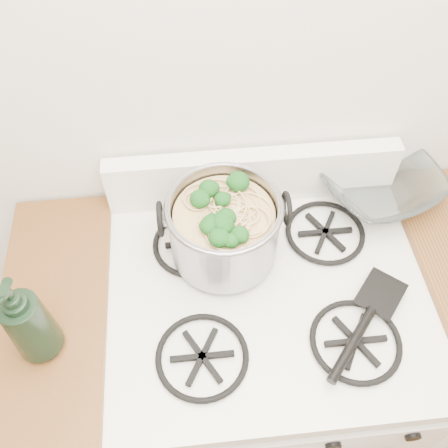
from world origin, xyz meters
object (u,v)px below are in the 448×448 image
Objects in this scene: stock_pot at (224,228)px; glass_bowl at (376,186)px; bottle at (26,319)px; spatula at (382,292)px; gas_range at (258,366)px.

stock_pot is 0.46m from glass_bowl.
glass_bowl is (0.42, 0.15, -0.07)m from stock_pot.
glass_bowl is 0.92m from bottle.
spatula is 0.32m from glass_bowl.
bottle is (-0.76, -0.05, 0.11)m from spatula.
glass_bowl reaches higher than spatula.
spatula is 0.77m from bottle.
stock_pot is at bearing -160.64° from glass_bowl.
bottle reaches higher than stock_pot.
bottle is at bearing -156.87° from glass_bowl.
glass_bowl is at bearing 116.99° from spatula.
gas_range is at bearing -149.07° from spatula.
gas_range is 0.80m from bottle.
glass_bowl is 0.49× the size of bottle.
bottle is (-0.42, -0.21, 0.04)m from stock_pot.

